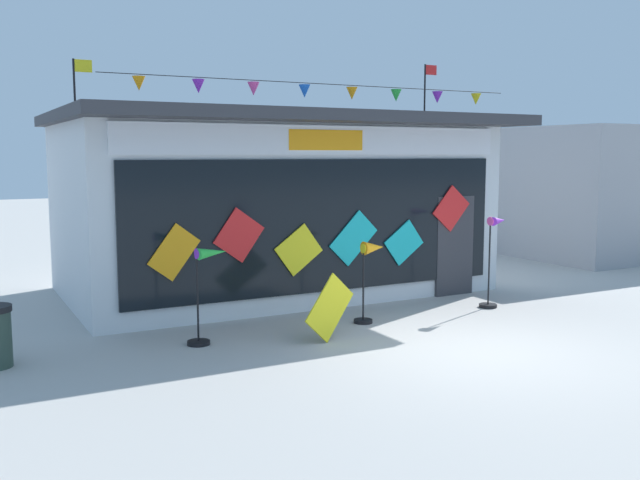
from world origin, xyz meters
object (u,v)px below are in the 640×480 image
(display_kite_on_ground, at_px, (330,307))
(wind_spinner_far_left, at_px, (207,281))
(wind_spinner_center_left, at_px, (494,252))
(kite_shop_building, at_px, (274,203))
(wind_spinner_left, at_px, (371,264))

(display_kite_on_ground, bearing_deg, wind_spinner_far_left, 158.87)
(wind_spinner_center_left, bearing_deg, display_kite_on_ground, -170.91)
(kite_shop_building, relative_size, wind_spinner_center_left, 5.11)
(wind_spinner_far_left, relative_size, display_kite_on_ground, 1.55)
(wind_spinner_left, height_order, display_kite_on_ground, wind_spinner_left)
(kite_shop_building, xyz_separation_m, wind_spinner_center_left, (2.90, -3.49, -0.80))
(wind_spinner_left, distance_m, wind_spinner_center_left, 2.67)
(display_kite_on_ground, bearing_deg, wind_spinner_center_left, 9.09)
(wind_spinner_center_left, bearing_deg, kite_shop_building, 129.72)
(kite_shop_building, height_order, wind_spinner_left, kite_shop_building)
(kite_shop_building, distance_m, wind_spinner_left, 3.54)
(wind_spinner_far_left, distance_m, wind_spinner_center_left, 5.56)
(kite_shop_building, bearing_deg, wind_spinner_left, -86.13)
(wind_spinner_far_left, distance_m, display_kite_on_ground, 1.90)
(wind_spinner_far_left, bearing_deg, wind_spinner_left, 0.07)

